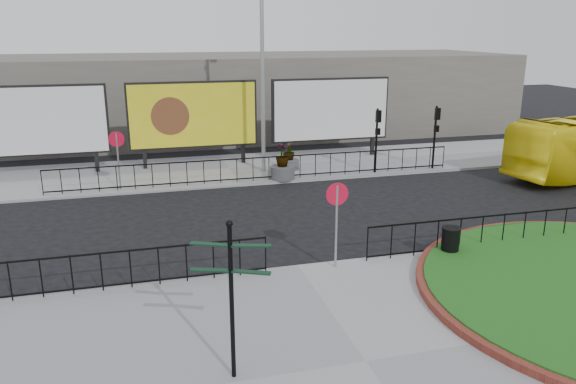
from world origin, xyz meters
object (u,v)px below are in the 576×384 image
object	(u,v)px
billboard_mid	(193,115)
planter_b	(282,166)
planter_c	(289,160)
litter_bin	(450,242)
lamp_post	(263,70)
fingerpost_sign	(231,285)

from	to	relation	value
billboard_mid	planter_b	size ratio (longest dim) A/B	3.83
planter_c	planter_b	bearing A→B (deg)	-115.61
billboard_mid	litter_bin	world-z (taller)	billboard_mid
billboard_mid	planter_c	xyz separation A→B (m)	(4.27, -1.97, -2.02)
billboard_mid	planter_c	distance (m)	5.12
litter_bin	planter_c	bearing A→B (deg)	98.50
lamp_post	planter_b	bearing A→B (deg)	-72.88
planter_b	planter_c	size ratio (longest dim) A/B	1.22
billboard_mid	planter_b	distance (m)	5.35
billboard_mid	planter_c	bearing A→B (deg)	-24.80
lamp_post	litter_bin	bearing A→B (deg)	-75.53
lamp_post	litter_bin	size ratio (longest dim) A/B	10.07
fingerpost_sign	planter_b	bearing A→B (deg)	96.49
billboard_mid	planter_b	bearing A→B (deg)	-45.58
lamp_post	planter_b	world-z (taller)	lamp_post
billboard_mid	planter_c	size ratio (longest dim) A/B	4.66
lamp_post	litter_bin	world-z (taller)	lamp_post
fingerpost_sign	litter_bin	distance (m)	8.44
fingerpost_sign	planter_b	size ratio (longest dim) A/B	1.98
fingerpost_sign	planter_b	world-z (taller)	fingerpost_sign
lamp_post	fingerpost_sign	distance (m)	16.58
fingerpost_sign	litter_bin	world-z (taller)	fingerpost_sign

